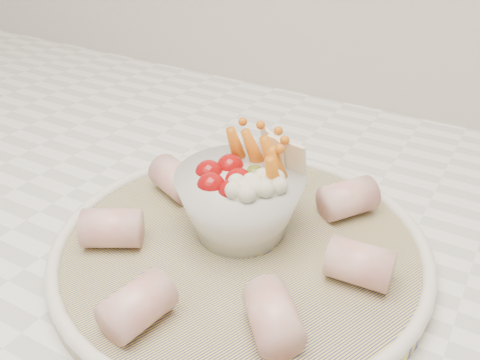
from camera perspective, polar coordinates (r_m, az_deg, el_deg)
The scene contains 3 objects.
serving_platter at distance 0.48m, azimuth 0.08°, elevation -7.27°, with size 0.43×0.43×0.02m.
veggie_bowl at distance 0.47m, azimuth 0.20°, elevation -1.93°, with size 0.11×0.11×0.09m.
cured_meat_rolls at distance 0.47m, azimuth -0.02°, elevation -5.16°, with size 0.26×0.29×0.03m.
Camera 1 is at (0.34, 1.04, 1.23)m, focal length 40.00 mm.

